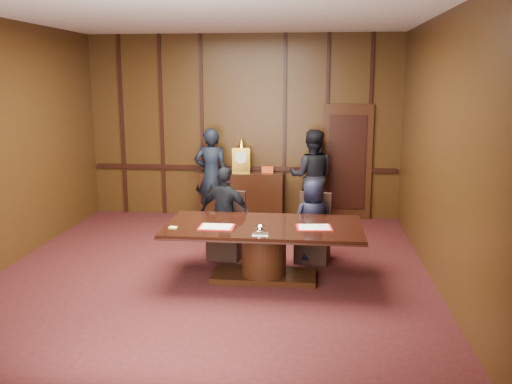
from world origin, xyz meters
TOP-DOWN VIEW (x-y plane):
  - room at (0.07, 0.14)m, footprint 7.00×7.04m
  - sideboard at (0.00, 3.26)m, footprint 1.60×0.45m
  - conference_table at (0.73, 0.02)m, footprint 2.62×1.32m
  - folder_left at (0.13, -0.19)m, footprint 0.46×0.33m
  - folder_right at (1.40, -0.08)m, footprint 0.49×0.38m
  - inkstand at (0.73, -0.43)m, footprint 0.20×0.14m
  - notepad at (-0.43, -0.26)m, footprint 0.11×0.08m
  - chair_left at (0.09, 0.90)m, footprint 0.55×0.55m
  - chair_right at (1.38, 0.90)m, footprint 0.55×0.55m
  - signatory_left at (0.08, 0.82)m, footprint 0.88×0.55m
  - signatory_right at (1.38, 0.82)m, footprint 0.70×0.57m
  - witness_left at (-0.56, 3.10)m, footprint 0.67×0.47m
  - witness_right at (1.34, 3.10)m, footprint 0.89×0.72m

SIDE VIEW (x-z plane):
  - chair_left at x=0.09m, z-range -0.20..0.79m
  - chair_right at x=1.38m, z-range -0.20..0.79m
  - sideboard at x=0.00m, z-range -0.28..1.26m
  - conference_table at x=0.73m, z-range 0.13..0.89m
  - signatory_right at x=1.38m, z-range 0.00..1.24m
  - signatory_left at x=0.08m, z-range 0.00..1.39m
  - notepad at x=-0.43m, z-range 0.76..0.77m
  - folder_left at x=0.13m, z-range 0.76..0.78m
  - folder_right at x=1.40m, z-range 0.76..0.78m
  - inkstand at x=0.73m, z-range 0.76..0.87m
  - witness_right at x=1.34m, z-range 0.00..1.75m
  - witness_left at x=-0.56m, z-range 0.00..1.76m
  - room at x=0.07m, z-range -0.03..3.47m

